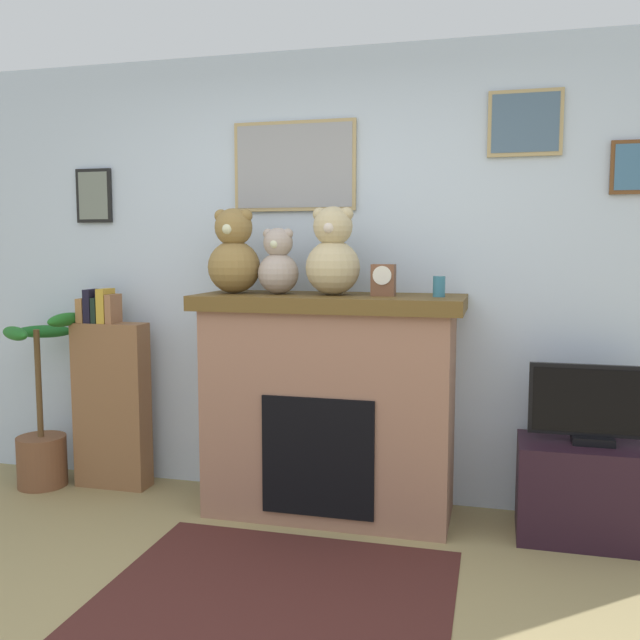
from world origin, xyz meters
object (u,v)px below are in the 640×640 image
Objects in this scene: bookshelf at (111,399)px; candle_jar at (439,287)px; teddy_bear_tan at (278,264)px; teddy_bear_brown at (333,255)px; fireplace at (330,404)px; tv_stand at (590,492)px; mantel_clock at (383,280)px; teddy_bear_cream at (234,255)px; television at (594,406)px; potted_plant at (42,429)px.

bookshelf is 2.12m from candle_jar.
teddy_bear_tan is 0.31m from teddy_bear_brown.
bookshelf is at bearing 177.07° from fireplace.
tv_stand is 1.79m from teddy_bear_brown.
mantel_clock is (-1.07, 0.01, 1.06)m from tv_stand.
teddy_bear_brown is (-0.28, 0.00, 0.13)m from mantel_clock.
television is at bearing -0.34° from teddy_bear_cream.
teddy_bear_cream is at bearing -6.02° from bookshelf.
fireplace is at bearing 1.91° from teddy_bear_cream.
potted_plant is 2.32m from mantel_clock.
bookshelf is 1.86m from mantel_clock.
teddy_bear_brown reaches higher than teddy_bear_cream.
teddy_bear_cream reaches higher than television.
teddy_bear_tan is at bearing 179.97° from teddy_bear_brown.
bookshelf is at bearing 176.93° from mantel_clock.
tv_stand is 2.01m from teddy_bear_tan.
television is at bearing -1.25° from fireplace.
fireplace is at bearing 178.82° from tv_stand.
candle_jar is 0.64× the size of mantel_clock.
bookshelf is 2.78m from tv_stand.
fireplace is at bearing 178.27° from candle_jar.
fireplace is 0.82m from teddy_bear_tan.
teddy_bear_tan is (0.26, 0.00, -0.05)m from teddy_bear_cream.
fireplace is 8.65× the size of mantel_clock.
fireplace is 0.88m from candle_jar.
teddy_bear_tan is at bearing 179.60° from television.
teddy_bear_brown reaches higher than bookshelf.
fireplace is 1.41m from tv_stand.
teddy_bear_brown is (-1.34, 0.01, 0.74)m from television.
candle_jar is (-0.78, 0.01, 1.03)m from tv_stand.
tv_stand is at bearing -1.18° from fireplace.
potted_plant reaches higher than tv_stand.
bookshelf is 1.68m from teddy_bear_brown.
television reaches higher than tv_stand.
teddy_bear_tan is at bearing 0.03° from teddy_bear_cream.
fireplace is 1.18× the size of bookshelf.
candle_jar reaches higher than television.
teddy_bear_brown reaches higher than television.
teddy_bear_tan is at bearing 179.65° from tv_stand.
fireplace is at bearing 178.75° from television.
candle_jar is at bearing -1.73° from fireplace.
teddy_bear_brown is at bearing 179.52° from television.
mantel_clock is at bearing -179.71° from candle_jar.
bookshelf is 1.23m from teddy_bear_cream.
bookshelf reaches higher than potted_plant.
tv_stand is 4.26× the size of mantel_clock.
potted_plant is at bearing -179.68° from candle_jar.
candle_jar is 1.15m from teddy_bear_cream.
teddy_bear_tan is at bearing -176.40° from fireplace.
fireplace is 1.37m from television.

